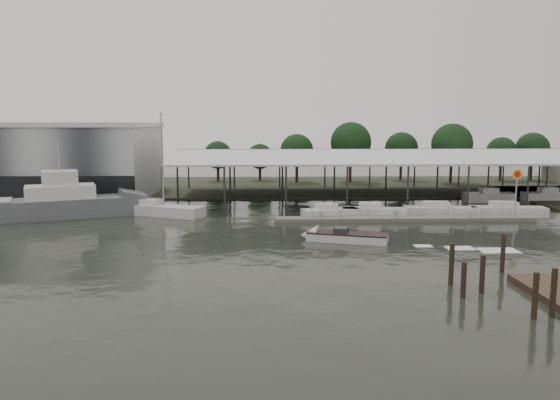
{
  "coord_description": "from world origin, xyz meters",
  "views": [
    {
      "loc": [
        -0.32,
        -47.28,
        10.37
      ],
      "look_at": [
        1.53,
        8.7,
        2.5
      ],
      "focal_mm": 35.0,
      "sensor_mm": 36.0,
      "label": 1
    }
  ],
  "objects_px": {
    "grey_trawler": "(71,203)",
    "shell_fuel_sign": "(517,184)",
    "white_sailboat": "(159,210)",
    "speedboat_underway": "(340,237)"
  },
  "relations": [
    {
      "from": "white_sailboat",
      "to": "speedboat_underway",
      "type": "relative_size",
      "value": 0.65
    },
    {
      "from": "shell_fuel_sign",
      "to": "speedboat_underway",
      "type": "relative_size",
      "value": 0.3
    },
    {
      "from": "grey_trawler",
      "to": "shell_fuel_sign",
      "type": "bearing_deg",
      "value": -25.9
    },
    {
      "from": "white_sailboat",
      "to": "speedboat_underway",
      "type": "bearing_deg",
      "value": -13.17
    },
    {
      "from": "speedboat_underway",
      "to": "shell_fuel_sign",
      "type": "bearing_deg",
      "value": -135.78
    },
    {
      "from": "speedboat_underway",
      "to": "white_sailboat",
      "type": "bearing_deg",
      "value": -19.6
    },
    {
      "from": "shell_fuel_sign",
      "to": "grey_trawler",
      "type": "height_order",
      "value": "grey_trawler"
    },
    {
      "from": "shell_fuel_sign",
      "to": "speedboat_underway",
      "type": "bearing_deg",
      "value": -153.93
    },
    {
      "from": "shell_fuel_sign",
      "to": "white_sailboat",
      "type": "bearing_deg",
      "value": 173.43
    },
    {
      "from": "white_sailboat",
      "to": "grey_trawler",
      "type": "bearing_deg",
      "value": -152.43
    }
  ]
}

